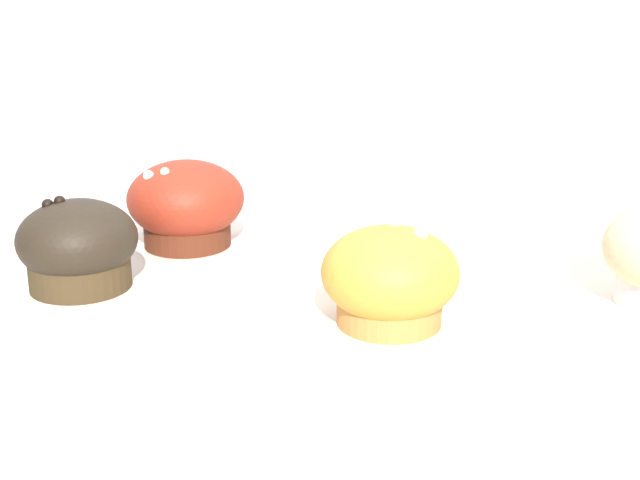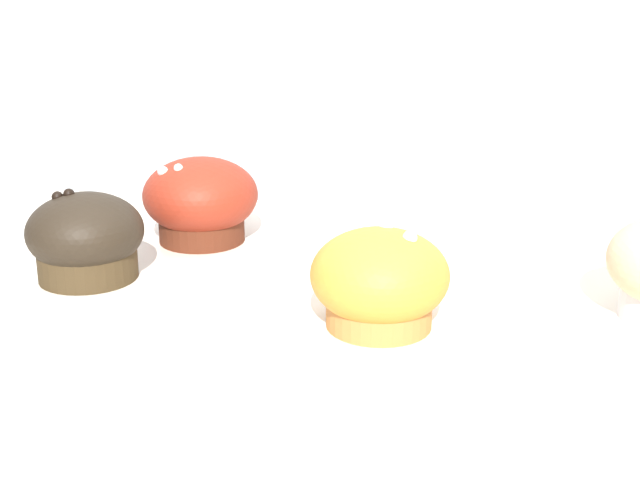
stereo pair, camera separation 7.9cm
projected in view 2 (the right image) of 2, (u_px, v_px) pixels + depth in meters
name	position (u px, v px, depth m)	size (l,w,h in m)	color
wall_back	(461.00, 164.00, 1.30)	(3.20, 0.10, 1.80)	#B2B7BC
muffin_back_left	(86.00, 239.00, 0.82)	(0.11, 0.11, 0.08)	#3C2D19
muffin_back_right	(380.00, 281.00, 0.72)	(0.11, 0.11, 0.09)	#C97D3D
muffin_front_left	(201.00, 201.00, 0.92)	(0.12, 0.12, 0.09)	#512314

